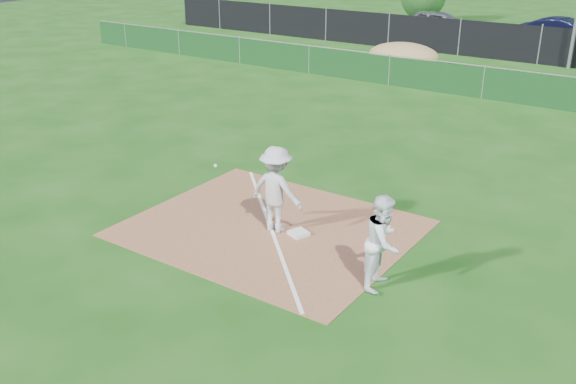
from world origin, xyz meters
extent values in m
plane|color=#14430E|center=(0.00, 10.00, 0.00)|extent=(90.00, 90.00, 0.00)
cube|color=brown|center=(0.00, 1.00, 0.01)|extent=(6.00, 5.00, 0.02)
cube|color=white|center=(0.00, 1.00, 0.03)|extent=(5.01, 5.01, 0.01)
cube|color=#0E3313|center=(0.00, 15.00, 0.60)|extent=(44.00, 0.05, 1.20)
ellipsoid|color=olive|center=(-5.00, 18.50, 0.58)|extent=(3.38, 2.60, 1.17)
cube|color=black|center=(0.00, 23.00, 0.90)|extent=(46.00, 0.04, 1.80)
cube|color=black|center=(0.00, 28.00, 0.01)|extent=(46.00, 9.00, 0.01)
cube|color=silver|center=(0.71, 1.06, 0.06)|extent=(0.49, 0.49, 0.08)
imported|color=silver|center=(0.17, 0.99, 0.99)|extent=(1.26, 0.74, 1.94)
sphere|color=white|center=(-1.63, 1.09, 1.13)|extent=(0.08, 0.08, 0.08)
imported|color=white|center=(3.14, 0.21, 0.92)|extent=(0.81, 0.98, 1.84)
imported|color=#A8AAB0|center=(-6.75, 27.02, 0.85)|extent=(5.12, 2.56, 1.68)
imported|color=black|center=(0.03, 27.91, 0.81)|extent=(4.95, 2.02, 1.60)
cylinder|color=#382316|center=(-10.47, 33.16, 0.52)|extent=(0.24, 0.24, 1.03)
camera|label=1|loc=(7.64, -9.42, 6.32)|focal=40.00mm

